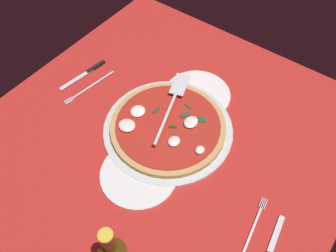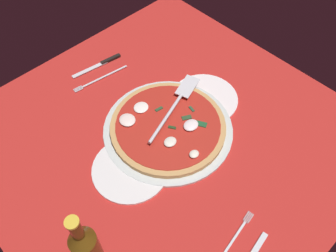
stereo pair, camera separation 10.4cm
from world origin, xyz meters
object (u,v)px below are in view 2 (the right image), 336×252
object	(u,v)px
dinner_plate_left	(130,169)
pizza_server	(175,105)
place_setting_far	(101,72)
dinner_plate_right	(204,99)
beer_bottle	(86,246)
pizza	(168,126)

from	to	relation	value
dinner_plate_left	pizza_server	size ratio (longest dim) A/B	0.75
pizza_server	place_setting_far	bearing A→B (deg)	80.84
dinner_plate_right	pizza_server	distance (cm)	12.16
dinner_plate_left	beer_bottle	xyz separation A→B (cm)	(-22.03, -12.15, 8.46)
dinner_plate_right	pizza_server	world-z (taller)	pizza_server
pizza_server	place_setting_far	world-z (taller)	pizza_server
dinner_plate_left	pizza_server	world-z (taller)	pizza_server
place_setting_far	beer_bottle	xyz separation A→B (cm)	(-39.53, -48.52, 8.61)
dinner_plate_right	place_setting_far	bearing A→B (deg)	116.27
dinner_plate_right	beer_bottle	distance (cm)	58.56
pizza	pizza_server	distance (cm)	6.92
dinner_plate_left	pizza	size ratio (longest dim) A/B	0.62
place_setting_far	pizza_server	bearing A→B (deg)	107.47
pizza_server	beer_bottle	xyz separation A→B (cm)	(-44.65, -17.75, 4.27)
dinner_plate_right	place_setting_far	size ratio (longest dim) A/B	0.92
dinner_plate_right	beer_bottle	world-z (taller)	beer_bottle
dinner_plate_left	dinner_plate_right	xyz separation A→B (cm)	(33.81, 3.31, 0.00)
dinner_plate_left	dinner_plate_right	bearing A→B (deg)	5.60
dinner_plate_right	place_setting_far	xyz separation A→B (cm)	(-16.31, 33.05, -0.15)
place_setting_far	beer_bottle	distance (cm)	63.17
dinner_plate_right	beer_bottle	size ratio (longest dim) A/B	0.93
place_setting_far	beer_bottle	size ratio (longest dim) A/B	1.00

